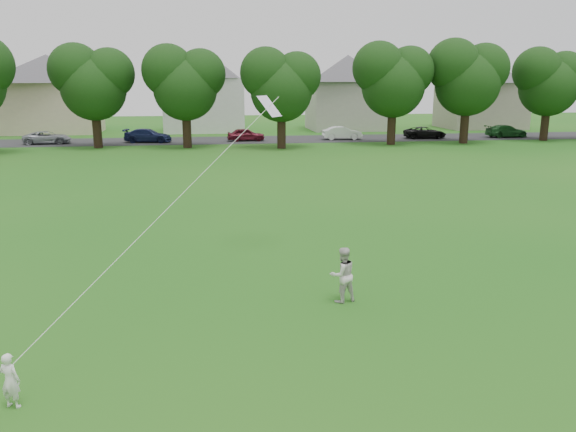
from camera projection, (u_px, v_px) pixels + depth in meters
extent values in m
plane|color=#185C15|center=(192.00, 348.00, 11.81)|extent=(160.00, 160.00, 0.00)
cube|color=#2D2D30|center=(204.00, 140.00, 52.23)|extent=(90.00, 7.00, 0.01)
imported|color=white|center=(10.00, 380.00, 9.56)|extent=(0.43, 0.35, 1.01)
imported|color=silver|center=(343.00, 275.00, 14.12)|extent=(0.82, 0.72, 1.43)
plane|color=white|center=(269.00, 106.00, 17.62)|extent=(0.94, 1.01, 0.64)
cylinder|color=white|center=(178.00, 198.00, 13.56)|extent=(0.01, 0.01, 10.94)
cylinder|color=black|center=(97.00, 128.00, 46.24)|extent=(0.72, 0.72, 3.27)
cylinder|color=black|center=(187.00, 128.00, 46.37)|extent=(0.72, 0.72, 3.24)
cylinder|color=black|center=(281.00, 129.00, 45.95)|extent=(0.71, 0.71, 3.14)
cylinder|color=black|center=(392.00, 125.00, 48.65)|extent=(0.73, 0.73, 3.38)
cylinder|color=black|center=(464.00, 123.00, 49.63)|extent=(0.74, 0.74, 3.50)
cylinder|color=black|center=(545.00, 123.00, 51.94)|extent=(0.72, 0.72, 3.27)
imported|color=#9799A4|center=(47.00, 137.00, 49.31)|extent=(4.12, 2.15, 1.11)
imported|color=#161E46|center=(148.00, 136.00, 50.46)|extent=(4.38, 2.21, 1.22)
imported|color=maroon|center=(246.00, 135.00, 51.64)|extent=(3.48, 1.46, 1.18)
imported|color=white|center=(342.00, 133.00, 52.85)|extent=(3.77, 1.46, 1.22)
imported|color=black|center=(425.00, 132.00, 53.96)|extent=(4.02, 1.89, 1.11)
imported|color=#1C5622|center=(506.00, 131.00, 55.07)|extent=(4.19, 1.92, 1.19)
cube|color=beige|center=(51.00, 108.00, 59.10)|extent=(9.76, 6.35, 5.20)
pyramid|color=#504E53|center=(46.00, 54.00, 57.81)|extent=(14.08, 14.08, 2.86)
cube|color=white|center=(204.00, 105.00, 61.19)|extent=(8.42, 6.99, 5.68)
pyramid|color=#504E53|center=(202.00, 48.00, 59.78)|extent=(12.14, 12.14, 3.12)
cube|color=#B4B0A2|center=(347.00, 106.00, 63.38)|extent=(8.37, 7.10, 5.29)
pyramid|color=#504E53|center=(348.00, 55.00, 62.07)|extent=(12.08, 12.08, 2.91)
cube|color=#A49A87|center=(480.00, 105.00, 65.53)|extent=(8.70, 7.10, 5.17)
pyramid|color=#504E53|center=(484.00, 57.00, 64.25)|extent=(12.54, 12.54, 2.84)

